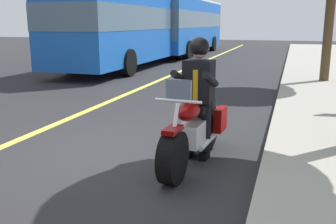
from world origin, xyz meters
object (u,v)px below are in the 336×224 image
object	(u,v)px
rider_main	(198,87)
bus_near	(184,23)
bus_far	(132,24)
motorcycle_main	(194,130)

from	to	relation	value
rider_main	bus_near	world-z (taller)	bus_near
rider_main	bus_far	xyz separation A→B (m)	(-10.98, -5.67, 0.84)
motorcycle_main	bus_near	bearing A→B (deg)	-164.08
bus_near	bus_far	bearing A→B (deg)	-2.56
rider_main	bus_near	bearing A→B (deg)	-163.90
bus_near	bus_far	world-z (taller)	same
bus_far	bus_near	bearing A→B (deg)	177.44
bus_far	rider_main	bearing A→B (deg)	27.31
rider_main	bus_far	distance (m)	12.39
bus_near	rider_main	bearing A→B (deg)	16.10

